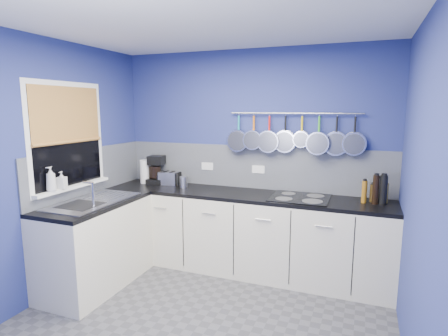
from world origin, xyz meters
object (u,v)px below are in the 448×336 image
Objects in this scene: soap_bottle_a at (51,179)px; paper_towel at (145,172)px; soap_bottle_b at (62,180)px; canister at (183,182)px; coffee_maker at (156,170)px; toaster at (169,178)px; hob at (300,198)px.

paper_towel is (0.21, 1.28, -0.12)m from soap_bottle_a.
soap_bottle_b reaches higher than canister.
soap_bottle_b is at bearing -100.42° from paper_towel.
toaster is (0.19, 0.00, -0.09)m from coffee_maker.
soap_bottle_a is 0.40× the size of hob.
hob is (1.82, -0.12, -0.17)m from coffee_maker.
soap_bottle_a is 1.35m from coffee_maker.
coffee_maker is at bearing 168.98° from canister.
paper_towel reaches higher than canister.
paper_towel is 2.22× the size of canister.
coffee_maker reaches higher than hob.
hob is (1.96, -0.10, -0.14)m from paper_towel.
paper_towel is at bearing 178.06° from coffee_maker.
toaster is at bearing 67.39° from soap_bottle_a.
soap_bottle_a is at bearing -90.00° from soap_bottle_b.
canister is (0.78, 1.09, -0.17)m from soap_bottle_b.
canister is (0.43, -0.08, -0.11)m from coffee_maker.
hob is at bearing -1.47° from canister.
hob is (2.17, 1.05, -0.23)m from soap_bottle_b.
hob is at bearing 25.87° from soap_bottle_b.
canister is (0.24, -0.08, -0.01)m from toaster.
soap_bottle_b is 0.70× the size of toaster.
soap_bottle_a is at bearing -99.38° from paper_towel.
soap_bottle_a is 1.30m from paper_towel.
soap_bottle_a is 0.69× the size of coffee_maker.
canister is 0.22× the size of hob.
soap_bottle_b is (0.00, 0.13, -0.03)m from soap_bottle_a.
canister is at bearing 57.40° from soap_bottle_a.
soap_bottle_b is 1.35m from canister.
coffee_maker is 1.41× the size of toaster.
soap_bottle_a reaches higher than canister.
soap_bottle_b is 1.22m from coffee_maker.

